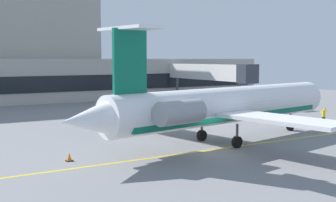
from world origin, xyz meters
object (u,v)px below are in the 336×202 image
object	(u,v)px
regional_jet	(224,106)
baggage_tug	(154,100)
pushback_tractor	(205,97)
marshaller	(324,116)
belt_loader	(122,118)

from	to	relation	value
regional_jet	baggage_tug	bearing A→B (deg)	72.60
pushback_tractor	marshaller	world-z (taller)	pushback_tractor
pushback_tractor	marshaller	xyz separation A→B (m)	(-3.17, -24.97, -0.01)
regional_jet	pushback_tractor	bearing A→B (deg)	56.51
pushback_tractor	belt_loader	world-z (taller)	same
belt_loader	marshaller	xyz separation A→B (m)	(18.43, -9.48, -0.00)
marshaller	regional_jet	bearing A→B (deg)	-170.95
regional_jet	baggage_tug	size ratio (longest dim) A/B	7.71
regional_jet	belt_loader	bearing A→B (deg)	106.40
baggage_tug	regional_jet	bearing A→B (deg)	-107.40
pushback_tractor	regional_jet	bearing A→B (deg)	-123.49
regional_jet	baggage_tug	distance (m)	27.61
regional_jet	pushback_tractor	size ratio (longest dim) A/B	6.90
regional_jet	baggage_tug	world-z (taller)	regional_jet
belt_loader	marshaller	world-z (taller)	belt_loader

